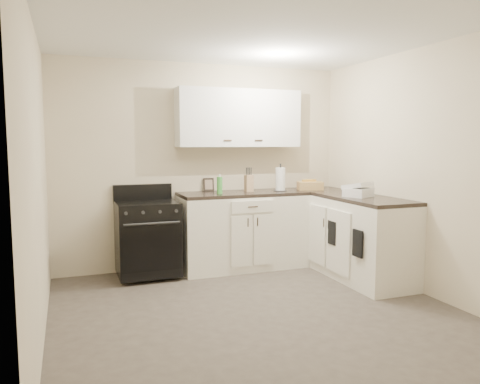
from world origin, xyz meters
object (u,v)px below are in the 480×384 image
object	(u,v)px
knife_block	(249,183)
wicker_basket	(310,186)
stove	(148,238)
paper_towel	(280,179)
countertop_grill	(358,192)

from	to	relation	value
knife_block	wicker_basket	xyz separation A→B (m)	(0.81, -0.07, -0.05)
stove	paper_towel	distance (m)	1.77
wicker_basket	knife_block	bearing A→B (deg)	174.83
stove	wicker_basket	bearing A→B (deg)	-0.37
stove	countertop_grill	xyz separation A→B (m)	(2.21, -0.88, 0.53)
wicker_basket	countertop_grill	world-z (taller)	wicker_basket
stove	paper_towel	xyz separation A→B (m)	(1.65, -0.02, 0.63)
knife_block	countertop_grill	bearing A→B (deg)	-49.89
knife_block	countertop_grill	distance (m)	1.33
stove	paper_towel	size ratio (longest dim) A/B	2.85
stove	wicker_basket	world-z (taller)	wicker_basket
wicker_basket	countertop_grill	size ratio (longest dim) A/B	1.15
paper_towel	wicker_basket	bearing A→B (deg)	0.88
wicker_basket	countertop_grill	bearing A→B (deg)	-81.65
knife_block	paper_towel	distance (m)	0.40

